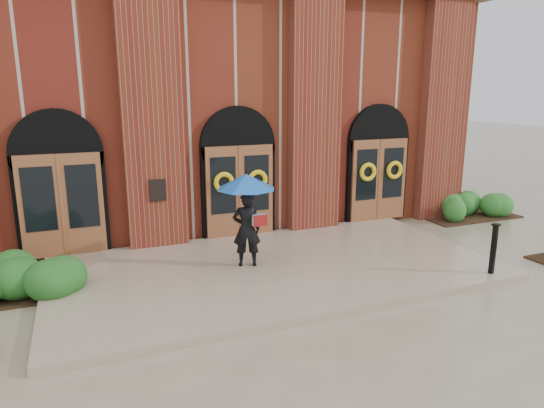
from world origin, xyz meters
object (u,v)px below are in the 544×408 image
hedge_wall_right (472,206)px  man_with_umbrella (246,202)px  hedge_wall_left (28,275)px  metal_post (494,247)px

hedge_wall_right → man_with_umbrella: bearing=-167.7°
man_with_umbrella → hedge_wall_left: bearing=8.9°
man_with_umbrella → metal_post: (4.86, -2.49, -0.90)m
man_with_umbrella → metal_post: 5.53m
metal_post → hedge_wall_right: size_ratio=0.39×
metal_post → hedge_wall_right: metal_post is taller
metal_post → hedge_wall_left: bearing=162.4°
hedge_wall_left → hedge_wall_right: hedge_wall_left is taller
metal_post → hedge_wall_left: metal_post is taller
metal_post → man_with_umbrella: bearing=152.8°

